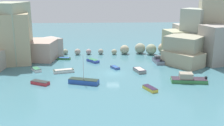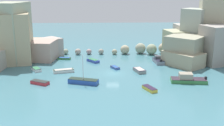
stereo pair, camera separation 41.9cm
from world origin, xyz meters
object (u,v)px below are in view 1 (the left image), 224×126
at_px(moored_boat_10, 139,70).
at_px(moored_boat_3, 40,83).
at_px(moored_boat_6, 84,81).
at_px(moored_boat_7, 150,89).
at_px(moored_boat_4, 115,67).
at_px(moored_boat_5, 36,69).
at_px(moored_boat_2, 64,58).
at_px(moored_boat_1, 158,61).
at_px(moored_boat_8, 93,61).
at_px(moored_boat_0, 188,79).
at_px(moored_boat_9, 64,71).

bearing_deg(moored_boat_10, moored_boat_3, 92.63).
distance_m(moored_boat_6, moored_boat_7, 11.87).
relative_size(moored_boat_4, moored_boat_5, 0.83).
bearing_deg(moored_boat_10, moored_boat_2, 40.22).
relative_size(moored_boat_2, moored_boat_10, 0.91).
distance_m(moored_boat_6, moored_boat_10, 12.73).
xyz_separation_m(moored_boat_6, moored_boat_10, (10.91, 6.55, -0.08)).
xyz_separation_m(moored_boat_1, moored_boat_8, (-14.80, 1.34, -0.21)).
height_order(moored_boat_8, moored_boat_10, moored_boat_10).
height_order(moored_boat_1, moored_boat_7, moored_boat_1).
distance_m(moored_boat_0, moored_boat_2, 29.96).
relative_size(moored_boat_6, moored_boat_7, 1.73).
bearing_deg(moored_boat_6, moored_boat_4, -105.83).
distance_m(moored_boat_0, moored_boat_3, 26.51).
distance_m(moored_boat_3, moored_boat_8, 17.24).
bearing_deg(moored_boat_5, moored_boat_4, 63.27).
distance_m(moored_boat_4, moored_boat_7, 13.92).
relative_size(moored_boat_0, moored_boat_9, 1.51).
bearing_deg(moored_boat_5, moored_boat_9, 47.22).
distance_m(moored_boat_3, moored_boat_5, 8.54).
bearing_deg(moored_boat_3, moored_boat_9, -88.05).
xyz_separation_m(moored_boat_9, moored_boat_10, (15.32, -0.38, 0.03)).
height_order(moored_boat_3, moored_boat_7, moored_boat_3).
xyz_separation_m(moored_boat_0, moored_boat_2, (-24.44, 17.32, -0.37)).
bearing_deg(moored_boat_8, moored_boat_10, 10.39).
relative_size(moored_boat_2, moored_boat_8, 0.95).
relative_size(moored_boat_4, moored_boat_8, 0.78).
height_order(moored_boat_0, moored_boat_5, moored_boat_0).
distance_m(moored_boat_1, moored_boat_7, 17.82).
relative_size(moored_boat_0, moored_boat_7, 2.04).
bearing_deg(moored_boat_3, moored_boat_0, -152.61).
height_order(moored_boat_3, moored_boat_9, moored_boat_9).
height_order(moored_boat_0, moored_boat_2, moored_boat_0).
height_order(moored_boat_2, moored_boat_6, moored_boat_6).
bearing_deg(moored_boat_6, moored_boat_0, -162.17).
distance_m(moored_boat_6, moored_boat_8, 14.79).
bearing_deg(moored_boat_8, moored_boat_6, -44.25).
bearing_deg(moored_boat_2, moored_boat_10, -23.35).
xyz_separation_m(moored_boat_1, moored_boat_3, (-23.81, -13.36, -0.22)).
relative_size(moored_boat_3, moored_boat_6, 0.63).
bearing_deg(moored_boat_10, moored_boat_1, -53.87).
bearing_deg(moored_boat_4, moored_boat_2, 28.37).
distance_m(moored_boat_1, moored_boat_9, 21.52).
relative_size(moored_boat_0, moored_boat_2, 2.07).
distance_m(moored_boat_3, moored_boat_9, 7.64).
relative_size(moored_boat_3, moored_boat_8, 1.06).
bearing_deg(moored_boat_1, moored_boat_8, 79.70).
relative_size(moored_boat_0, moored_boat_8, 1.96).
bearing_deg(moored_boat_8, moored_boat_2, -149.72).
bearing_deg(moored_boat_8, moored_boat_5, -99.55).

